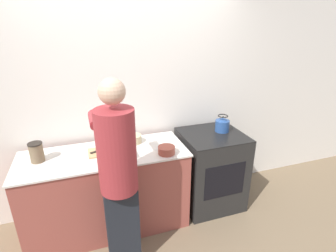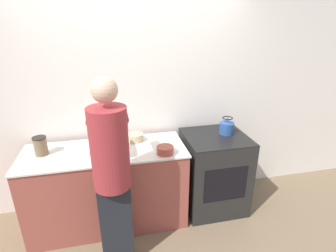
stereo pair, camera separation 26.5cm
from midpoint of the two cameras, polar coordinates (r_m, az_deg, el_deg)
name	(u,v)px [view 2 (the right image)]	position (r m, az deg, el deg)	size (l,w,h in m)	color
ground_plane	(148,234)	(3.05, -1.66, -22.58)	(12.00, 12.00, 0.00)	#7A664C
wall_back	(135,99)	(3.02, -4.64, 5.74)	(8.00, 0.05, 2.60)	white
counter	(108,187)	(2.98, -10.35, -13.01)	(1.67, 0.65, 0.90)	#9E4C42
oven	(214,172)	(3.24, 12.24, -9.75)	(0.70, 0.67, 0.93)	black
person	(112,171)	(2.24, -8.82, -9.80)	(0.35, 0.59, 1.77)	#1E222A
cutting_board	(105,148)	(2.77, -10.92, -4.87)	(0.31, 0.21, 0.02)	tan
knife	(101,147)	(2.78, -11.82, -4.60)	(0.21, 0.11, 0.01)	silver
kettle	(227,127)	(3.09, 15.09, -0.21)	(0.16, 0.16, 0.20)	#284C8C
bowl_prep	(165,150)	(2.63, 2.28, -5.31)	(0.17, 0.17, 0.08)	#9E4738
bowl_mixing	(136,137)	(2.90, -4.49, -2.54)	(0.17, 0.17, 0.09)	#C6B789
canister_jar	(41,146)	(2.81, -23.63, -4.05)	(0.13, 0.13, 0.19)	#756047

